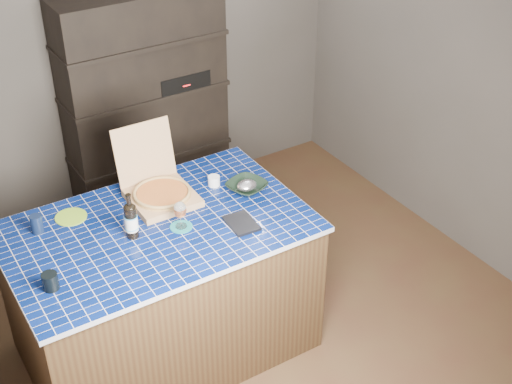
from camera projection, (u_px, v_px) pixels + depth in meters
room at (253, 156)px, 4.09m from camera, size 3.50×3.50×3.50m
shelving_unit at (146, 108)px, 5.36m from camera, size 1.20×0.41×1.80m
kitchen_island at (163, 289)px, 4.30m from camera, size 1.71×1.09×0.94m
pizza_box at (160, 191)px, 4.24m from camera, size 0.38×0.46×0.41m
mead_bottle at (131, 220)px, 3.90m from camera, size 0.08×0.08×0.28m
teal_trivet at (181, 227)px, 4.03m from camera, size 0.13×0.13×0.01m
wine_glass at (180, 210)px, 3.97m from camera, size 0.07×0.07×0.16m
tumbler at (50, 281)px, 3.57m from camera, size 0.08×0.08×0.09m
dvd_case at (241, 223)px, 4.05m from camera, size 0.16×0.22×0.02m
bowl at (247, 187)px, 4.33m from camera, size 0.29×0.29×0.06m
foil_contents at (247, 185)px, 4.33m from camera, size 0.13×0.11×0.06m
white_jar at (214, 181)px, 4.39m from camera, size 0.07×0.07×0.06m
navy_cup at (37, 224)px, 3.97m from camera, size 0.07×0.07×0.11m
green_trivet at (71, 217)px, 4.11m from camera, size 0.18×0.18×0.01m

